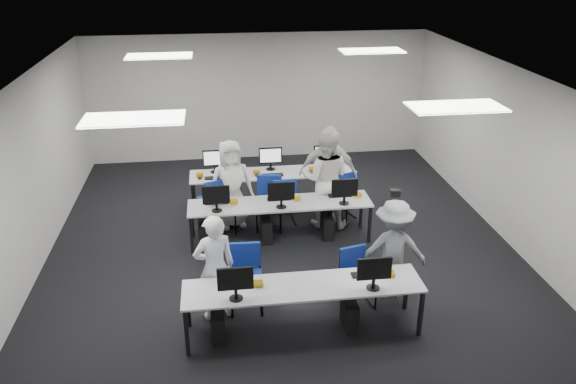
{
  "coord_description": "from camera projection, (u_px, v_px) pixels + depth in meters",
  "views": [
    {
      "loc": [
        -1.03,
        -8.6,
        4.91
      ],
      "look_at": [
        0.12,
        0.04,
        1.0
      ],
      "focal_mm": 35.0,
      "sensor_mm": 36.0,
      "label": 1
    }
  ],
  "objects": [
    {
      "name": "room",
      "position": [
        281.0,
        166.0,
        9.3
      ],
      "size": [
        9.0,
        9.02,
        3.0
      ],
      "color": "black",
      "rests_on": "ground"
    },
    {
      "name": "ceiling_panels",
      "position": [
        281.0,
        77.0,
        8.69
      ],
      "size": [
        5.2,
        4.6,
        0.02
      ],
      "color": "white",
      "rests_on": "room"
    },
    {
      "name": "desk_front",
      "position": [
        303.0,
        289.0,
        7.46
      ],
      "size": [
        3.2,
        0.7,
        0.73
      ],
      "color": "#ACAEB1",
      "rests_on": "ground"
    },
    {
      "name": "desk_mid",
      "position": [
        280.0,
        205.0,
        9.81
      ],
      "size": [
        3.2,
        0.7,
        0.73
      ],
      "color": "#ACAEB1",
      "rests_on": "ground"
    },
    {
      "name": "desk_back",
      "position": [
        272.0,
        175.0,
        11.08
      ],
      "size": [
        3.2,
        0.7,
        0.73
      ],
      "color": "#ACAEB1",
      "rests_on": "ground"
    },
    {
      "name": "equipment_front",
      "position": [
        289.0,
        311.0,
        7.55
      ],
      "size": [
        2.51,
        0.41,
        1.19
      ],
      "color": "#0D3CB1",
      "rests_on": "desk_front"
    },
    {
      "name": "equipment_mid",
      "position": [
        270.0,
        223.0,
        9.9
      ],
      "size": [
        2.91,
        0.41,
        1.19
      ],
      "color": "white",
      "rests_on": "desk_mid"
    },
    {
      "name": "equipment_back",
      "position": [
        281.0,
        189.0,
        11.25
      ],
      "size": [
        2.91,
        0.41,
        1.19
      ],
      "color": "white",
      "rests_on": "desk_back"
    },
    {
      "name": "chair_0",
      "position": [
        246.0,
        289.0,
        8.12
      ],
      "size": [
        0.49,
        0.53,
        0.96
      ],
      "rotation": [
        0.0,
        0.0,
        -0.04
      ],
      "color": "navy",
      "rests_on": "ground"
    },
    {
      "name": "chair_1",
      "position": [
        357.0,
        288.0,
        8.2
      ],
      "size": [
        0.53,
        0.55,
        0.87
      ],
      "rotation": [
        0.0,
        0.0,
        0.24
      ],
      "color": "navy",
      "rests_on": "ground"
    },
    {
      "name": "chair_2",
      "position": [
        226.0,
        214.0,
        10.36
      ],
      "size": [
        0.56,
        0.6,
        0.96
      ],
      "rotation": [
        0.0,
        0.0,
        -0.21
      ],
      "color": "navy",
      "rests_on": "ground"
    },
    {
      "name": "chair_3",
      "position": [
        269.0,
        212.0,
        10.41
      ],
      "size": [
        0.54,
        0.58,
        0.97
      ],
      "rotation": [
        0.0,
        0.0,
        -0.15
      ],
      "color": "navy",
      "rests_on": "ground"
    },
    {
      "name": "chair_4",
      "position": [
        333.0,
        211.0,
        10.56
      ],
      "size": [
        0.51,
        0.53,
        0.81
      ],
      "rotation": [
        0.0,
        0.0,
        0.31
      ],
      "color": "navy",
      "rests_on": "ground"
    },
    {
      "name": "chair_5",
      "position": [
        214.0,
        210.0,
        10.5
      ],
      "size": [
        0.63,
        0.66,
        0.97
      ],
      "rotation": [
        0.0,
        0.0,
        0.37
      ],
      "color": "navy",
      "rests_on": "ground"
    },
    {
      "name": "chair_6",
      "position": [
        283.0,
        207.0,
        10.65
      ],
      "size": [
        0.48,
        0.52,
        0.93
      ],
      "rotation": [
        0.0,
        0.0,
        0.06
      ],
      "color": "navy",
      "rests_on": "ground"
    },
    {
      "name": "chair_7",
      "position": [
        340.0,
        202.0,
        10.82
      ],
      "size": [
        0.63,
        0.66,
        0.98
      ],
      "rotation": [
        0.0,
        0.0,
        0.36
      ],
      "color": "navy",
      "rests_on": "ground"
    },
    {
      "name": "handbag",
      "position": [
        218.0,
        196.0,
        9.67
      ],
      "size": [
        0.42,
        0.32,
        0.31
      ],
      "primitive_type": "ellipsoid",
      "rotation": [
        0.0,
        0.0,
        0.23
      ],
      "color": "#8D6649",
      "rests_on": "desk_mid"
    },
    {
      "name": "student_0",
      "position": [
        215.0,
        268.0,
        7.72
      ],
      "size": [
        0.66,
        0.52,
        1.6
      ],
      "primitive_type": "imported",
      "rotation": [
        0.0,
        0.0,
        3.39
      ],
      "color": "beige",
      "rests_on": "ground"
    },
    {
      "name": "student_1",
      "position": [
        325.0,
        179.0,
        10.27
      ],
      "size": [
        1.06,
        0.92,
        1.86
      ],
      "primitive_type": "imported",
      "rotation": [
        0.0,
        0.0,
        2.86
      ],
      "color": "beige",
      "rests_on": "ground"
    },
    {
      "name": "student_2",
      "position": [
        231.0,
        184.0,
        10.28
      ],
      "size": [
        0.91,
        0.7,
        1.67
      ],
      "primitive_type": "imported",
      "rotation": [
        0.0,
        0.0,
        0.23
      ],
      "color": "beige",
      "rests_on": "ground"
    },
    {
      "name": "student_3",
      "position": [
        328.0,
        174.0,
        10.48
      ],
      "size": [
        1.16,
        0.69,
        1.85
      ],
      "primitive_type": "imported",
      "rotation": [
        0.0,
        0.0,
        -0.23
      ],
      "color": "beige",
      "rests_on": "ground"
    },
    {
      "name": "photographer",
      "position": [
        393.0,
        249.0,
        8.23
      ],
      "size": [
        1.08,
        0.72,
        1.55
      ],
      "primitive_type": "imported",
      "rotation": [
        0.0,
        0.0,
        2.99
      ],
      "color": "gray",
      "rests_on": "ground"
    },
    {
      "name": "dslr_camera",
      "position": [
        395.0,
        193.0,
        8.05
      ],
      "size": [
        0.17,
        0.2,
        0.1
      ],
      "primitive_type": "cube",
      "rotation": [
        0.0,
        0.0,
        2.99
      ],
      "color": "black",
      "rests_on": "photographer"
    }
  ]
}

